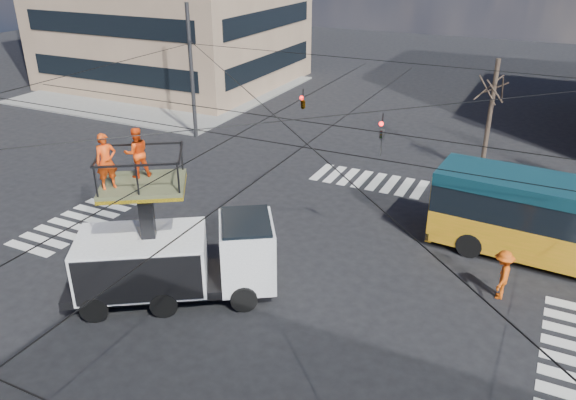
# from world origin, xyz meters

# --- Properties ---
(ground) EXTENTS (120.00, 120.00, 0.00)m
(ground) POSITION_xyz_m (0.00, 0.00, 0.00)
(ground) COLOR black
(ground) RESTS_ON ground
(sidewalk_nw) EXTENTS (18.00, 18.00, 0.12)m
(sidewalk_nw) POSITION_xyz_m (-21.00, 21.00, 0.06)
(sidewalk_nw) COLOR slate
(sidewalk_nw) RESTS_ON ground
(crosswalks) EXTENTS (22.40, 22.40, 0.02)m
(crosswalks) POSITION_xyz_m (0.00, 0.00, 0.01)
(crosswalks) COLOR silver
(crosswalks) RESTS_ON ground
(overhead_network) EXTENTS (24.24, 24.24, 8.00)m
(overhead_network) POSITION_xyz_m (-0.07, 0.40, 4.29)
(overhead_network) COLOR #2D2D30
(overhead_network) RESTS_ON ground
(tree_a) EXTENTS (2.00, 2.00, 6.00)m
(tree_a) POSITION_xyz_m (5.00, 13.50, 4.63)
(tree_a) COLOR #382B21
(tree_a) RESTS_ON ground
(utility_truck) EXTENTS (7.14, 5.71, 6.02)m
(utility_truck) POSITION_xyz_m (-2.70, -2.59, 2.00)
(utility_truck) COLOR black
(utility_truck) RESTS_ON ground
(traffic_cone) EXTENTS (0.36, 0.36, 0.69)m
(traffic_cone) POSITION_xyz_m (-6.53, -1.42, 0.35)
(traffic_cone) COLOR #FF3A0A
(traffic_cone) RESTS_ON ground
(worker_ground) EXTENTS (0.81, 1.18, 1.86)m
(worker_ground) POSITION_xyz_m (-4.00, -0.96, 0.93)
(worker_ground) COLOR orange
(worker_ground) RESTS_ON ground
(flagger) EXTENTS (0.67, 1.16, 1.80)m
(flagger) POSITION_xyz_m (7.31, 2.10, 0.90)
(flagger) COLOR #D64D0D
(flagger) RESTS_ON ground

